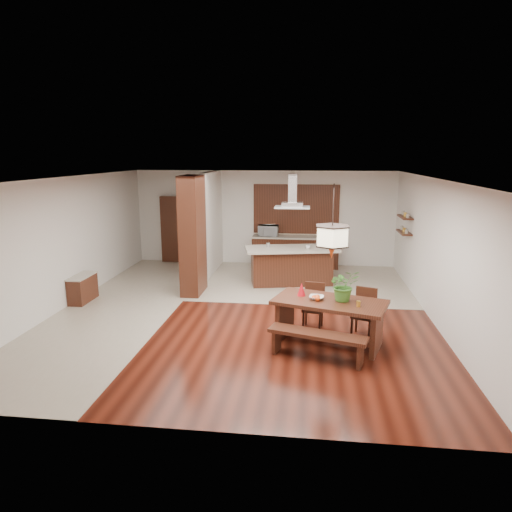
# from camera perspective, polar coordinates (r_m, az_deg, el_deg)

# --- Properties ---
(room_shell) EXTENTS (9.00, 9.04, 2.92)m
(room_shell) POSITION_cam_1_polar(r_m,az_deg,el_deg) (9.68, -1.77, 4.74)
(room_shell) COLOR black
(room_shell) RESTS_ON ground
(tile_hallway) EXTENTS (2.50, 9.00, 0.01)m
(tile_hallway) POSITION_cam_1_polar(r_m,az_deg,el_deg) (10.90, -16.22, -5.98)
(tile_hallway) COLOR #AFA592
(tile_hallway) RESTS_ON ground
(tile_kitchen) EXTENTS (5.50, 4.00, 0.01)m
(tile_kitchen) POSITION_cam_1_polar(r_m,az_deg,el_deg) (12.45, 5.73, -3.21)
(tile_kitchen) COLOR #AFA592
(tile_kitchen) RESTS_ON ground
(soffit_band) EXTENTS (8.00, 9.00, 0.02)m
(soffit_band) POSITION_cam_1_polar(r_m,az_deg,el_deg) (9.60, -1.80, 9.62)
(soffit_band) COLOR #3D190F
(soffit_band) RESTS_ON room_shell
(partition_pier) EXTENTS (0.45, 1.00, 2.90)m
(partition_pier) POSITION_cam_1_polar(r_m,az_deg,el_deg) (11.21, -7.93, 2.55)
(partition_pier) COLOR black
(partition_pier) RESTS_ON ground
(partition_stub) EXTENTS (0.18, 2.40, 2.90)m
(partition_stub) POSITION_cam_1_polar(r_m,az_deg,el_deg) (13.23, -5.63, 4.14)
(partition_stub) COLOR silver
(partition_stub) RESTS_ON ground
(hallway_console) EXTENTS (0.37, 0.88, 0.63)m
(hallway_console) POSITION_cam_1_polar(r_m,az_deg,el_deg) (11.43, -20.84, -3.82)
(hallway_console) COLOR black
(hallway_console) RESTS_ON ground
(hallway_doorway) EXTENTS (1.10, 0.20, 2.10)m
(hallway_doorway) POSITION_cam_1_polar(r_m,az_deg,el_deg) (14.67, -9.65, 3.27)
(hallway_doorway) COLOR black
(hallway_doorway) RESTS_ON ground
(rear_counter) EXTENTS (2.60, 0.62, 0.95)m
(rear_counter) POSITION_cam_1_polar(r_m,az_deg,el_deg) (13.99, 4.90, 0.56)
(rear_counter) COLOR black
(rear_counter) RESTS_ON ground
(kitchen_window) EXTENTS (2.60, 0.08, 1.50)m
(kitchen_window) POSITION_cam_1_polar(r_m,az_deg,el_deg) (14.04, 5.04, 5.88)
(kitchen_window) COLOR #A46031
(kitchen_window) RESTS_ON room_shell
(shelf_lower) EXTENTS (0.26, 0.90, 0.04)m
(shelf_lower) POSITION_cam_1_polar(r_m,az_deg,el_deg) (12.48, 18.01, 2.84)
(shelf_lower) COLOR black
(shelf_lower) RESTS_ON room_shell
(shelf_upper) EXTENTS (0.26, 0.90, 0.04)m
(shelf_upper) POSITION_cam_1_polar(r_m,az_deg,el_deg) (12.42, 18.14, 4.65)
(shelf_upper) COLOR black
(shelf_upper) RESTS_ON room_shell
(dining_table) EXTENTS (2.18, 1.54, 0.82)m
(dining_table) POSITION_cam_1_polar(r_m,az_deg,el_deg) (8.39, 9.16, -6.92)
(dining_table) COLOR black
(dining_table) RESTS_ON ground
(dining_bench) EXTENTS (1.70, 0.83, 0.47)m
(dining_bench) POSITION_cam_1_polar(r_m,az_deg,el_deg) (7.89, 7.63, -11.06)
(dining_bench) COLOR black
(dining_bench) RESTS_ON ground
(dining_chair_left) EXTENTS (0.46, 0.46, 0.90)m
(dining_chair_left) POSITION_cam_1_polar(r_m,az_deg,el_deg) (9.12, 7.16, -6.27)
(dining_chair_left) COLOR black
(dining_chair_left) RESTS_ON ground
(dining_chair_right) EXTENTS (0.52, 0.52, 0.92)m
(dining_chair_right) POSITION_cam_1_polar(r_m,az_deg,el_deg) (8.89, 13.27, -6.95)
(dining_chair_right) COLOR black
(dining_chair_right) RESTS_ON ground
(pendant_lantern) EXTENTS (0.64, 0.64, 1.31)m
(pendant_lantern) POSITION_cam_1_polar(r_m,az_deg,el_deg) (8.00, 9.57, 4.24)
(pendant_lantern) COLOR beige
(pendant_lantern) RESTS_ON room_shell
(foliage_plant) EXTENTS (0.63, 0.58, 0.58)m
(foliage_plant) POSITION_cam_1_polar(r_m,az_deg,el_deg) (8.27, 10.93, -3.59)
(foliage_plant) COLOR #3D7627
(foliage_plant) RESTS_ON dining_table
(fruit_bowl) EXTENTS (0.29, 0.29, 0.06)m
(fruit_bowl) POSITION_cam_1_polar(r_m,az_deg,el_deg) (8.33, 7.56, -5.18)
(fruit_bowl) COLOR #BAB1A3
(fruit_bowl) RESTS_ON dining_table
(napkin_cone) EXTENTS (0.20, 0.20, 0.24)m
(napkin_cone) POSITION_cam_1_polar(r_m,az_deg,el_deg) (8.50, 5.71, -4.16)
(napkin_cone) COLOR red
(napkin_cone) RESTS_ON dining_table
(gold_ornament) EXTENTS (0.08, 0.08, 0.10)m
(gold_ornament) POSITION_cam_1_polar(r_m,az_deg,el_deg) (8.07, 12.68, -5.85)
(gold_ornament) COLOR gold
(gold_ornament) RESTS_ON dining_table
(kitchen_island) EXTENTS (2.56, 1.52, 0.99)m
(kitchen_island) POSITION_cam_1_polar(r_m,az_deg,el_deg) (12.12, 4.44, -1.17)
(kitchen_island) COLOR black
(kitchen_island) RESTS_ON ground
(range_hood) EXTENTS (0.90, 0.55, 0.87)m
(range_hood) POSITION_cam_1_polar(r_m,az_deg,el_deg) (11.81, 4.60, 8.10)
(range_hood) COLOR silver
(range_hood) RESTS_ON room_shell
(island_cup) EXTENTS (0.14, 0.14, 0.09)m
(island_cup) POSITION_cam_1_polar(r_m,az_deg,el_deg) (11.86, 6.51, 1.11)
(island_cup) COLOR silver
(island_cup) RESTS_ON kitchen_island
(microwave) EXTENTS (0.60, 0.41, 0.33)m
(microwave) POSITION_cam_1_polar(r_m,az_deg,el_deg) (13.89, 1.54, 3.19)
(microwave) COLOR silver
(microwave) RESTS_ON rear_counter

